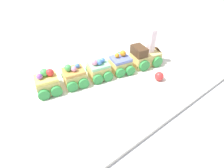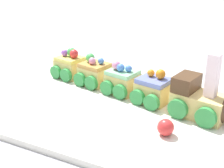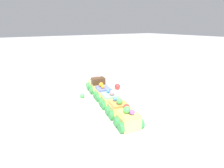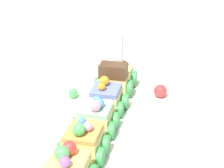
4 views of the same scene
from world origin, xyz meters
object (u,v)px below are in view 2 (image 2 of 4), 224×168
object	(u,v)px
cake_car_mint	(122,81)
cake_car_caramel	(95,73)
gumball_red	(166,127)
cake_car_lemon	(70,66)
gumball_green	(189,89)
cake_train_locomotive	(204,101)
cake_car_blueberry	(154,90)

from	to	relation	value
cake_car_mint	cake_car_caramel	distance (m)	0.08
cake_car_mint	gumball_red	bearing A→B (deg)	-31.64
cake_car_lemon	gumball_red	bearing A→B (deg)	-17.36
cake_car_caramel	gumball_green	world-z (taller)	cake_car_caramel
cake_car_caramel	cake_car_lemon	size ratio (longest dim) A/B	1.00
cake_car_mint	cake_car_caramel	xyz separation A→B (m)	(-0.08, 0.02, -0.00)
cake_car_mint	cake_car_lemon	world-z (taller)	cake_car_lemon
cake_train_locomotive	gumball_red	xyz separation A→B (m)	(-0.04, -0.09, -0.02)
cake_car_caramel	gumball_green	distance (m)	0.21
cake_car_caramel	cake_car_lemon	world-z (taller)	cake_car_lemon
cake_car_lemon	gumball_green	distance (m)	0.29
cake_car_mint	gumball_red	xyz separation A→B (m)	(0.14, -0.13, -0.01)
cake_car_blueberry	gumball_red	xyz separation A→B (m)	(0.06, -0.11, -0.01)
cake_car_blueberry	cake_train_locomotive	bearing A→B (deg)	-0.15
gumball_red	cake_car_mint	bearing A→B (deg)	137.08
cake_car_blueberry	gumball_red	bearing A→B (deg)	-50.15
cake_car_lemon	gumball_green	size ratio (longest dim) A/B	4.16
gumball_green	cake_car_lemon	bearing A→B (deg)	-174.81
cake_car_caramel	cake_train_locomotive	bearing A→B (deg)	0.00
cake_car_mint	gumball_red	world-z (taller)	cake_car_mint
cake_train_locomotive	gumball_green	xyz separation A→B (m)	(-0.05, 0.09, -0.02)
cake_car_caramel	cake_car_mint	bearing A→B (deg)	-0.19
cake_car_mint	cake_car_lemon	xyz separation A→B (m)	(-0.15, 0.03, 0.00)
cake_train_locomotive	cake_car_mint	size ratio (longest dim) A/B	1.51
cake_car_blueberry	cake_car_lemon	distance (m)	0.23
cake_car_mint	cake_train_locomotive	bearing A→B (deg)	0.08
cake_train_locomotive	cake_car_lemon	distance (m)	0.34
cake_car_caramel	cake_car_lemon	distance (m)	0.08
cake_car_mint	cake_car_blueberry	bearing A→B (deg)	0.40
cake_car_mint	cake_car_caramel	size ratio (longest dim) A/B	1.00
cake_car_lemon	gumball_green	world-z (taller)	cake_car_lemon
cake_train_locomotive	cake_car_mint	bearing A→B (deg)	-179.92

